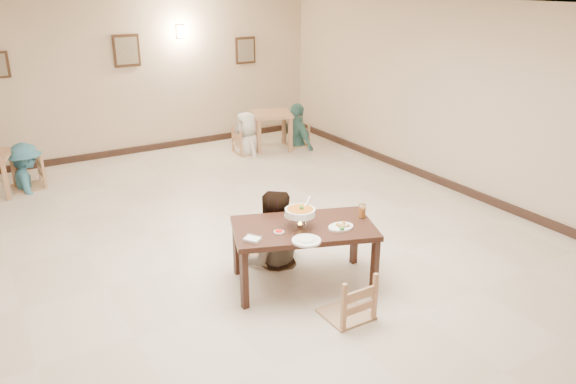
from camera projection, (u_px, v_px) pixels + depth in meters
floor at (245, 250)px, 7.23m from camera, size 10.00×10.00×0.00m
ceiling at (238, 6)px, 6.16m from camera, size 10.00×10.00×0.00m
wall_back at (123, 78)px, 10.69m from camera, size 10.00×0.00×10.00m
wall_right at (474, 102)px, 8.63m from camera, size 0.00×10.00×10.00m
baseboard_back at (131, 150)px, 11.18m from camera, size 8.00×0.06×0.12m
baseboard_right at (462, 189)px, 9.13m from camera, size 0.06×10.00×0.12m
picture_b at (127, 51)px, 10.52m from camera, size 0.50×0.04×0.60m
picture_c at (246, 50)px, 11.78m from camera, size 0.45×0.04×0.55m
wall_sconce at (181, 31)px, 10.95m from camera, size 0.16×0.05×0.22m
main_table at (304, 232)px, 6.22m from camera, size 1.75×1.35×0.73m
chair_far at (269, 224)px, 6.87m from camera, size 0.44×0.44×0.93m
chair_near at (347, 273)px, 5.67m from camera, size 0.47×0.47×1.00m
main_diner at (272, 191)px, 6.66m from camera, size 1.08×0.96×1.84m
curry_warmer at (300, 212)px, 6.10m from camera, size 0.37×0.33×0.30m
rice_plate_far at (295, 215)px, 6.44m from camera, size 0.27×0.27×0.06m
rice_plate_near at (306, 240)px, 5.81m from camera, size 0.30×0.30×0.07m
fried_plate at (341, 227)px, 6.12m from camera, size 0.29×0.29×0.06m
chili_dish at (279, 232)px, 6.01m from camera, size 0.11×0.11×0.02m
napkin_cutlery at (252, 239)px, 5.84m from camera, size 0.22×0.26×0.03m
drink_glass at (362, 211)px, 6.38m from camera, size 0.08×0.08×0.16m
bg_table_right at (272, 119)px, 11.29m from camera, size 0.96×0.96×0.75m
bg_chair_lr at (24, 157)px, 9.19m from camera, size 0.50×0.50×1.07m
bg_chair_rl at (247, 129)px, 11.07m from camera, size 0.47×0.47×0.99m
bg_chair_rr at (297, 125)px, 11.60m from camera, size 0.41×0.41×0.87m
bg_diner_b at (21, 144)px, 9.10m from camera, size 0.64×1.03×1.53m
bg_diner_c at (246, 112)px, 10.95m from camera, size 0.54×0.82×1.66m
bg_diner_d at (297, 103)px, 11.43m from camera, size 0.50×1.06×1.77m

